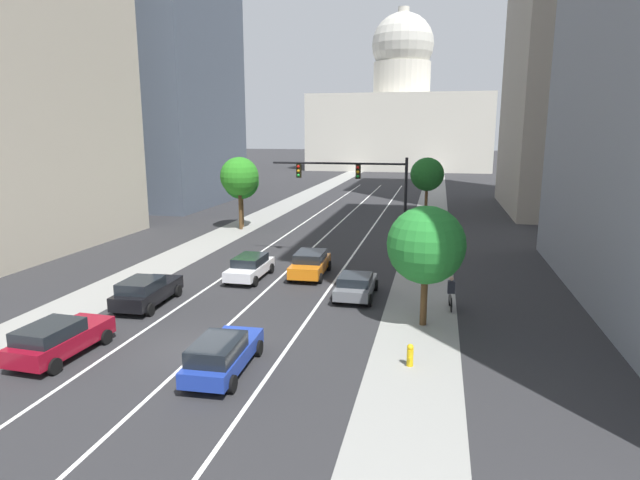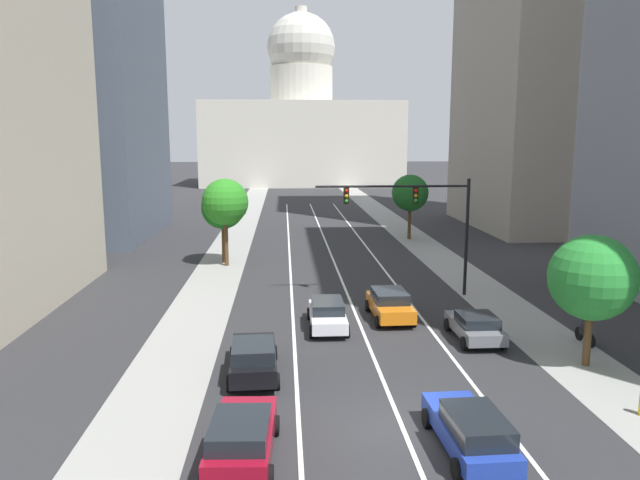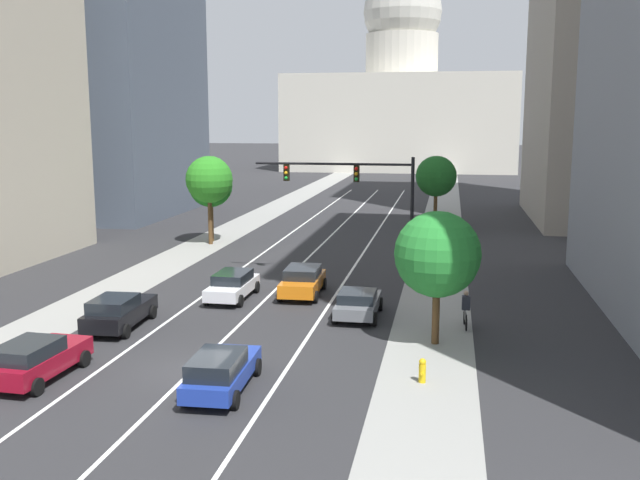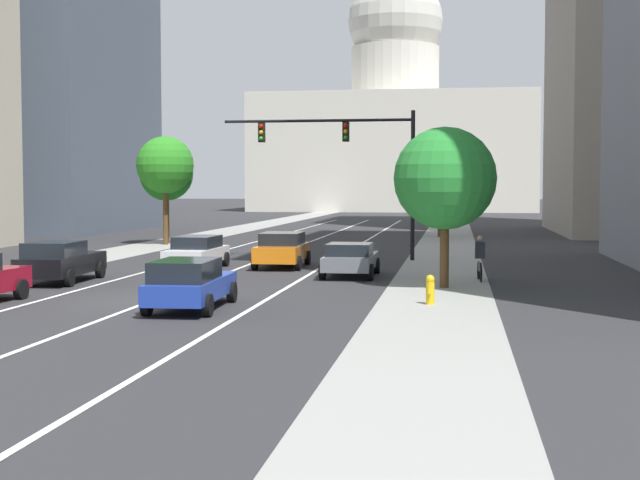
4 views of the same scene
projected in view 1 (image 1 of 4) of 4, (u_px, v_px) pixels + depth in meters
The scene contains 21 objects.
ground_plane at pixel (353, 211), 60.39m from camera, with size 400.00×400.00×0.00m, color #2B2B2D.
sidewalk_left at pixel (265, 215), 57.48m from camera, with size 3.61×130.00×0.01m, color gray.
sidewalk_right at pixel (430, 221), 53.74m from camera, with size 3.61×130.00×0.01m, color gray.
lane_stripe_left at pixel (286, 235), 46.79m from camera, with size 0.16×90.00×0.01m, color white.
lane_stripe_center at pixel (325, 236), 46.05m from camera, with size 0.16×90.00×0.01m, color white.
lane_stripe_right at pixel (365, 238), 45.31m from camera, with size 0.16×90.00×0.01m, color white.
office_tower_far_left at pixel (143, 6), 63.25m from camera, with size 18.23×20.27×47.01m.
capitol_building at pixel (401, 117), 125.69m from camera, with size 41.08×23.21×36.58m.
car_white at pixel (250, 267), 32.76m from camera, with size 1.99×4.53×1.44m.
car_blue at pixel (222, 354), 19.90m from camera, with size 2.07×4.74×1.49m.
car_black at pixel (146, 291), 27.65m from camera, with size 2.21×4.77×1.55m.
car_crimson at pixel (59, 338), 21.32m from camera, with size 2.20×4.50×1.54m.
car_orange at pixel (310, 263), 33.37m from camera, with size 2.20×4.57×1.54m.
car_gray at pixel (356, 285), 29.05m from camera, with size 2.07×4.16×1.34m.
traffic_signal_mast at pixel (363, 186), 36.34m from camera, with size 9.40×0.39×7.23m.
fire_hydrant at pixel (410, 355), 20.59m from camera, with size 0.26×0.35×0.91m.
cyclist at pixel (451, 293), 27.12m from camera, with size 0.38×1.70×1.72m.
street_tree_mid_left at pixel (239, 177), 48.38m from camera, with size 3.51×3.51×6.66m.
street_tree_near_left at pixel (241, 181), 49.67m from camera, with size 3.35×3.35×6.04m.
street_tree_near_right at pixel (426, 245), 24.31m from camera, with size 3.61×3.61×5.66m.
street_tree_far_right at pixel (427, 174), 55.83m from camera, with size 3.52×3.52×6.25m.
Camera 1 is at (9.38, -19.19, 8.98)m, focal length 29.85 mm.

